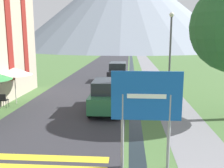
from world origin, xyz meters
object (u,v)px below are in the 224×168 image
parked_car_near (106,95)px  parked_car_far (118,72)px  road_sign (146,104)px  streetlamp (170,52)px  cafe_chair_far_right (4,99)px  cafe_umbrella_rear_white (14,71)px

parked_car_near → parked_car_far: size_ratio=0.92×
road_sign → streetlamp: bearing=76.4°
road_sign → streetlamp: (1.91, 7.88, 1.17)m
parked_car_near → cafe_chair_far_right: 6.22m
cafe_chair_far_right → cafe_umbrella_rear_white: 1.89m
road_sign → parked_car_near: bearing=106.1°
cafe_chair_far_right → cafe_umbrella_rear_white: cafe_umbrella_rear_white is taller
parked_car_near → streetlamp: streetlamp is taller
cafe_chair_far_right → cafe_umbrella_rear_white: bearing=99.7°
parked_car_far → cafe_chair_far_right: size_ratio=5.23×
parked_car_far → parked_car_near: bearing=-91.0°
streetlamp → cafe_chair_far_right: bearing=-172.1°
parked_car_far → streetlamp: (3.55, -8.57, 2.39)m
parked_car_far → cafe_umbrella_rear_white: (-6.11, -8.90, 1.16)m
parked_car_near → parked_car_far: same height
parked_car_near → cafe_umbrella_rear_white: (-5.92, 1.25, 1.16)m
parked_car_near → streetlamp: bearing=22.9°
parked_car_far → streetlamp: size_ratio=0.79×
parked_car_far → streetlamp: 9.58m
road_sign → cafe_chair_far_right: (-8.02, 6.51, -1.62)m
parked_car_near → cafe_umbrella_rear_white: 6.16m
streetlamp → parked_car_near: bearing=-157.1°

